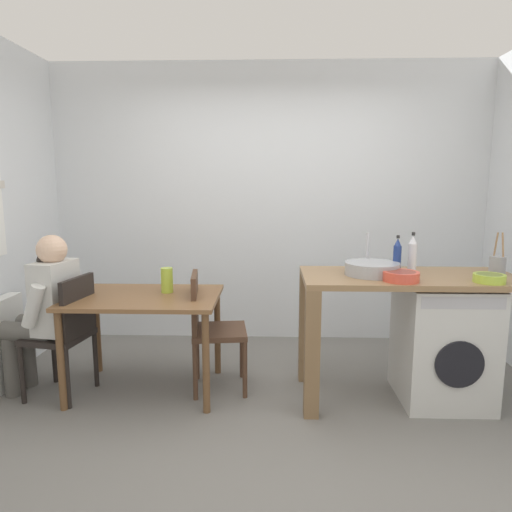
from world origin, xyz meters
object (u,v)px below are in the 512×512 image
(chair_person_seat, at_px, (67,330))
(chair_opposite, at_px, (209,325))
(dining_table, at_px, (145,308))
(seated_person, at_px, (45,307))
(bottle_squat_brown, at_px, (412,254))
(washing_machine, at_px, (443,342))
(vase, at_px, (167,280))
(mixing_bowl, at_px, (401,276))
(colander, at_px, (489,278))
(utensil_crock, at_px, (497,265))
(bottle_tall_green, at_px, (397,256))

(chair_person_seat, distance_m, chair_opposite, 1.03)
(dining_table, xyz_separation_m, chair_person_seat, (-0.55, -0.11, -0.14))
(seated_person, relative_size, bottle_squat_brown, 4.10)
(seated_person, bearing_deg, washing_machine, -80.00)
(vase, bearing_deg, washing_machine, -4.84)
(mixing_bowl, relative_size, colander, 1.18)
(seated_person, distance_m, utensil_crock, 3.26)
(seated_person, height_order, utensil_crock, utensil_crock)
(seated_person, bearing_deg, bottle_tall_green, -78.58)
(seated_person, xyz_separation_m, bottle_squat_brown, (2.66, 0.12, 0.38))
(utensil_crock, height_order, colander, utensil_crock)
(bottle_tall_green, height_order, vase, bottle_tall_green)
(bottle_tall_green, distance_m, bottle_squat_brown, 0.13)
(chair_opposite, bearing_deg, vase, -107.40)
(chair_person_seat, distance_m, washing_machine, 2.72)
(mixing_bowl, relative_size, vase, 1.25)
(utensil_crock, relative_size, colander, 1.50)
(dining_table, bearing_deg, seated_person, -173.10)
(seated_person, bearing_deg, chair_opposite, -74.19)
(colander, bearing_deg, utensil_crock, 56.30)
(bottle_squat_brown, height_order, colander, bottle_squat_brown)
(chair_person_seat, height_order, chair_opposite, same)
(dining_table, distance_m, seated_person, 0.71)
(washing_machine, distance_m, bottle_tall_green, 0.70)
(bottle_squat_brown, bearing_deg, colander, -38.77)
(washing_machine, bearing_deg, vase, 175.16)
(chair_person_seat, height_order, washing_machine, chair_person_seat)
(chair_opposite, relative_size, seated_person, 0.75)
(seated_person, bearing_deg, chair_person_seat, -90.00)
(chair_opposite, relative_size, vase, 4.76)
(bottle_tall_green, bearing_deg, washing_machine, -10.37)
(mixing_bowl, bearing_deg, bottle_squat_brown, 62.04)
(utensil_crock, xyz_separation_m, vase, (-2.39, 0.12, -0.16))
(dining_table, height_order, seated_person, seated_person)
(chair_opposite, height_order, vase, vase)
(dining_table, bearing_deg, chair_person_seat, -168.36)
(mixing_bowl, bearing_deg, colander, -2.03)
(utensil_crock, distance_m, colander, 0.33)
(vase, bearing_deg, bottle_squat_brown, -2.04)
(washing_machine, bearing_deg, chair_person_seat, -179.13)
(utensil_crock, bearing_deg, mixing_bowl, -161.47)
(dining_table, bearing_deg, utensil_crock, -0.43)
(seated_person, bearing_deg, dining_table, -73.38)
(chair_opposite, distance_m, vase, 0.47)
(seated_person, height_order, vase, seated_person)
(vase, bearing_deg, utensil_crock, -2.85)
(chair_opposite, height_order, colander, colander)
(chair_person_seat, relative_size, washing_machine, 1.05)
(utensil_crock, bearing_deg, colander, -123.70)
(bottle_squat_brown, bearing_deg, dining_table, -178.96)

